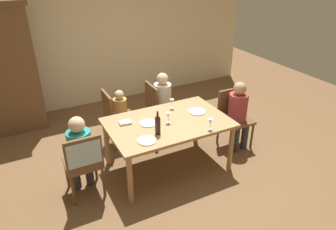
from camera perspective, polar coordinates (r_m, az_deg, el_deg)
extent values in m
plane|color=brown|center=(4.65, 0.00, -9.28)|extent=(10.00, 10.00, 0.00)
cube|color=beige|center=(6.44, -11.59, 14.07)|extent=(6.40, 0.12, 2.70)
cube|color=brown|center=(5.86, -28.33, 6.95)|extent=(1.10, 0.56, 2.10)
cube|color=#A87F51|center=(4.25, 0.00, -1.43)|extent=(1.65, 1.07, 0.04)
cylinder|color=#A87F51|center=(3.86, -6.97, -11.76)|extent=(0.07, 0.07, 0.70)
cylinder|color=#A87F51|center=(4.48, 11.45, -5.98)|extent=(0.07, 0.07, 0.70)
cylinder|color=#A87F51|center=(4.59, -11.17, -5.09)|extent=(0.07, 0.07, 0.70)
cylinder|color=#A87F51|center=(5.12, 5.14, -0.98)|extent=(0.07, 0.07, 0.70)
cylinder|color=brown|center=(5.09, 15.14, -3.79)|extent=(0.04, 0.04, 0.44)
cylinder|color=brown|center=(4.87, 11.77, -4.92)|extent=(0.04, 0.04, 0.44)
cylinder|color=brown|center=(5.33, 12.49, -1.95)|extent=(0.04, 0.04, 0.44)
cylinder|color=brown|center=(5.12, 9.17, -2.93)|extent=(0.04, 0.04, 0.44)
cube|color=brown|center=(4.98, 12.42, -0.99)|extent=(0.44, 0.44, 0.04)
cube|color=brown|center=(5.02, 11.27, 2.38)|extent=(0.44, 0.04, 0.44)
cylinder|color=brown|center=(5.59, -0.08, 0.16)|extent=(0.04, 0.04, 0.44)
cylinder|color=brown|center=(5.29, 1.81, -1.51)|extent=(0.04, 0.04, 0.44)
cylinder|color=brown|center=(5.44, -3.64, -0.68)|extent=(0.04, 0.04, 0.44)
cylinder|color=brown|center=(5.14, -1.91, -2.45)|extent=(0.04, 0.04, 0.44)
cube|color=brown|center=(5.25, -0.98, 1.21)|extent=(0.44, 0.44, 0.04)
cube|color=brown|center=(5.07, -3.02, 3.19)|extent=(0.04, 0.44, 0.44)
cylinder|color=brown|center=(4.35, -18.08, -10.23)|extent=(0.04, 0.04, 0.44)
cylinder|color=brown|center=(4.39, -13.20, -9.06)|extent=(0.04, 0.04, 0.44)
cylinder|color=brown|center=(4.05, -17.02, -13.24)|extent=(0.04, 0.04, 0.44)
cylinder|color=brown|center=(4.09, -11.75, -11.94)|extent=(0.04, 0.04, 0.44)
cube|color=brown|center=(4.07, -15.42, -8.42)|extent=(0.44, 0.44, 0.04)
cube|color=brown|center=(3.77, -15.16, -7.08)|extent=(0.44, 0.04, 0.44)
cube|color=#ADC6D6|center=(3.76, -15.20, -6.80)|extent=(0.40, 0.07, 0.31)
cylinder|color=brown|center=(5.33, -7.21, -1.52)|extent=(0.04, 0.04, 0.44)
cylinder|color=brown|center=(5.02, -5.66, -3.39)|extent=(0.04, 0.04, 0.44)
cylinder|color=brown|center=(5.23, -11.10, -2.43)|extent=(0.04, 0.04, 0.44)
cylinder|color=brown|center=(4.91, -9.77, -4.40)|extent=(0.04, 0.04, 0.44)
cube|color=brown|center=(5.00, -8.62, -0.53)|extent=(0.44, 0.44, 0.04)
cube|color=brown|center=(4.84, -11.04, 1.47)|extent=(0.04, 0.44, 0.44)
cylinder|color=#33333D|center=(5.06, 13.89, -3.72)|extent=(0.11, 0.11, 0.46)
cylinder|color=#33333D|center=(4.96, 12.34, -4.22)|extent=(0.11, 0.11, 0.46)
cylinder|color=#9E383D|center=(4.88, 12.68, 1.32)|extent=(0.29, 0.29, 0.45)
sphere|color=tan|center=(4.75, 13.07, 4.81)|extent=(0.20, 0.20, 0.20)
cylinder|color=#33333D|center=(5.48, -0.10, -0.31)|extent=(0.11, 0.11, 0.46)
cylinder|color=#33333D|center=(5.34, 0.74, -1.07)|extent=(0.11, 0.11, 0.46)
cylinder|color=beige|center=(5.16, -0.99, 3.40)|extent=(0.29, 0.29, 0.44)
sphere|color=beige|center=(5.04, -1.02, 6.68)|extent=(0.19, 0.19, 0.19)
cylinder|color=#33333D|center=(4.31, -16.61, -10.21)|extent=(0.11, 0.11, 0.46)
cylinder|color=#33333D|center=(4.33, -14.34, -9.66)|extent=(0.11, 0.11, 0.46)
cylinder|color=teal|center=(3.95, -15.82, -5.78)|extent=(0.29, 0.29, 0.45)
sphere|color=beige|center=(3.79, -16.43, -1.70)|extent=(0.19, 0.19, 0.19)
cylinder|color=#33333D|center=(5.19, -7.64, -2.24)|extent=(0.08, 0.08, 0.46)
cylinder|color=#33333D|center=(5.09, -7.13, -2.88)|extent=(0.08, 0.08, 0.46)
cylinder|color=tan|center=(4.93, -8.76, 1.17)|extent=(0.22, 0.22, 0.33)
sphere|color=beige|center=(4.83, -8.95, 3.70)|extent=(0.14, 0.14, 0.14)
cylinder|color=black|center=(3.90, -1.89, -2.19)|extent=(0.07, 0.07, 0.21)
sphere|color=black|center=(3.85, -1.92, -0.66)|extent=(0.07, 0.07, 0.07)
cylinder|color=black|center=(3.82, -1.93, 0.04)|extent=(0.03, 0.03, 0.09)
cylinder|color=silver|center=(4.22, 0.05, -1.35)|extent=(0.06, 0.06, 0.00)
cylinder|color=silver|center=(4.20, 0.05, -0.91)|extent=(0.01, 0.01, 0.07)
cone|color=silver|center=(4.17, 0.05, -0.03)|extent=(0.07, 0.07, 0.07)
cylinder|color=silver|center=(4.10, 7.67, -2.54)|extent=(0.06, 0.06, 0.00)
cylinder|color=silver|center=(4.08, 7.70, -2.09)|extent=(0.01, 0.01, 0.07)
cone|color=silver|center=(4.05, 7.77, -1.20)|extent=(0.07, 0.07, 0.07)
cylinder|color=silver|center=(4.61, 0.72, 1.28)|extent=(0.06, 0.06, 0.00)
cylinder|color=silver|center=(4.60, 0.72, 1.70)|extent=(0.01, 0.01, 0.07)
cone|color=silver|center=(4.56, 0.73, 2.52)|extent=(0.07, 0.07, 0.07)
cylinder|color=white|center=(4.20, -3.67, -1.52)|extent=(0.23, 0.23, 0.01)
cylinder|color=white|center=(3.82, -3.91, -4.70)|extent=(0.24, 0.24, 0.01)
cylinder|color=white|center=(4.52, 5.33, 0.64)|extent=(0.26, 0.26, 0.01)
cube|color=beige|center=(4.23, -7.89, -1.39)|extent=(0.17, 0.13, 0.03)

